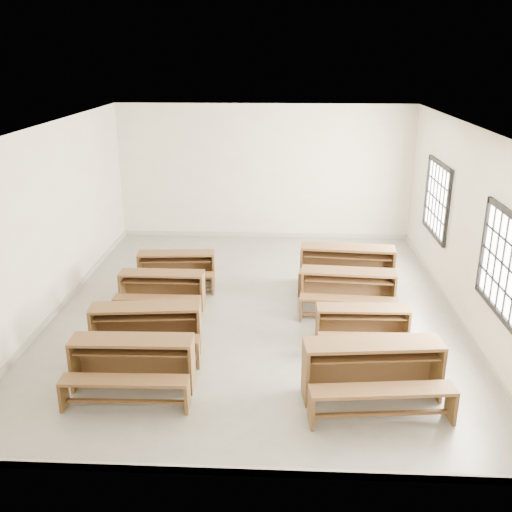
{
  "coord_description": "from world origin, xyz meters",
  "views": [
    {
      "loc": [
        0.45,
        -9.21,
        4.3
      ],
      "look_at": [
        0.0,
        0.0,
        1.0
      ],
      "focal_mm": 40.0,
      "sensor_mm": 36.0,
      "label": 1
    }
  ],
  "objects_px": {
    "desk_set_4": "(373,368)",
    "desk_set_6": "(348,288)",
    "desk_set_0": "(132,361)",
    "desk_set_1": "(146,326)",
    "desk_set_2": "(162,288)",
    "desk_set_7": "(347,264)",
    "desk_set_3": "(176,267)",
    "desk_set_5": "(363,324)"
  },
  "relations": [
    {
      "from": "desk_set_4",
      "to": "desk_set_5",
      "type": "bearing_deg",
      "value": 81.9
    },
    {
      "from": "desk_set_2",
      "to": "desk_set_5",
      "type": "distance_m",
      "value": 3.58
    },
    {
      "from": "desk_set_5",
      "to": "desk_set_7",
      "type": "xyz_separation_m",
      "value": [
        -0.0,
        2.37,
        0.1
      ]
    },
    {
      "from": "desk_set_0",
      "to": "desk_set_1",
      "type": "relative_size",
      "value": 0.96
    },
    {
      "from": "desk_set_2",
      "to": "desk_set_4",
      "type": "relative_size",
      "value": 0.79
    },
    {
      "from": "desk_set_1",
      "to": "desk_set_7",
      "type": "bearing_deg",
      "value": 33.67
    },
    {
      "from": "desk_set_6",
      "to": "desk_set_7",
      "type": "bearing_deg",
      "value": 89.45
    },
    {
      "from": "desk_set_1",
      "to": "desk_set_4",
      "type": "bearing_deg",
      "value": -24.89
    },
    {
      "from": "desk_set_1",
      "to": "desk_set_4",
      "type": "distance_m",
      "value": 3.41
    },
    {
      "from": "desk_set_0",
      "to": "desk_set_7",
      "type": "height_order",
      "value": "desk_set_7"
    },
    {
      "from": "desk_set_1",
      "to": "desk_set_2",
      "type": "bearing_deg",
      "value": 87.09
    },
    {
      "from": "desk_set_2",
      "to": "desk_set_4",
      "type": "bearing_deg",
      "value": -38.57
    },
    {
      "from": "desk_set_0",
      "to": "desk_set_2",
      "type": "relative_size",
      "value": 1.11
    },
    {
      "from": "desk_set_2",
      "to": "desk_set_5",
      "type": "height_order",
      "value": "desk_set_2"
    },
    {
      "from": "desk_set_7",
      "to": "desk_set_3",
      "type": "bearing_deg",
      "value": -173.58
    },
    {
      "from": "desk_set_0",
      "to": "desk_set_4",
      "type": "distance_m",
      "value": 3.17
    },
    {
      "from": "desk_set_5",
      "to": "desk_set_7",
      "type": "height_order",
      "value": "desk_set_7"
    },
    {
      "from": "desk_set_4",
      "to": "desk_set_7",
      "type": "distance_m",
      "value": 3.82
    },
    {
      "from": "desk_set_4",
      "to": "desk_set_7",
      "type": "height_order",
      "value": "same"
    },
    {
      "from": "desk_set_2",
      "to": "desk_set_4",
      "type": "xyz_separation_m",
      "value": [
        3.31,
        -2.67,
        0.08
      ]
    },
    {
      "from": "desk_set_0",
      "to": "desk_set_3",
      "type": "height_order",
      "value": "desk_set_0"
    },
    {
      "from": "desk_set_2",
      "to": "desk_set_6",
      "type": "relative_size",
      "value": 0.88
    },
    {
      "from": "desk_set_1",
      "to": "desk_set_4",
      "type": "xyz_separation_m",
      "value": [
        3.23,
        -1.11,
        0.04
      ]
    },
    {
      "from": "desk_set_1",
      "to": "desk_set_7",
      "type": "height_order",
      "value": "desk_set_7"
    },
    {
      "from": "desk_set_3",
      "to": "desk_set_5",
      "type": "distance_m",
      "value": 4.01
    },
    {
      "from": "desk_set_0",
      "to": "desk_set_5",
      "type": "bearing_deg",
      "value": 21.64
    },
    {
      "from": "desk_set_3",
      "to": "desk_set_7",
      "type": "bearing_deg",
      "value": -3.35
    },
    {
      "from": "desk_set_3",
      "to": "desk_set_6",
      "type": "relative_size",
      "value": 0.91
    },
    {
      "from": "desk_set_1",
      "to": "desk_set_6",
      "type": "xyz_separation_m",
      "value": [
        3.19,
        1.63,
        -0.0
      ]
    },
    {
      "from": "desk_set_1",
      "to": "desk_set_0",
      "type": "bearing_deg",
      "value": -92.79
    },
    {
      "from": "desk_set_0",
      "to": "desk_set_2",
      "type": "height_order",
      "value": "desk_set_0"
    },
    {
      "from": "desk_set_0",
      "to": "desk_set_4",
      "type": "xyz_separation_m",
      "value": [
        3.17,
        -0.08,
        0.04
      ]
    },
    {
      "from": "desk_set_3",
      "to": "desk_set_4",
      "type": "distance_m",
      "value": 4.95
    },
    {
      "from": "desk_set_4",
      "to": "desk_set_6",
      "type": "height_order",
      "value": "desk_set_4"
    },
    {
      "from": "desk_set_7",
      "to": "desk_set_6",
      "type": "bearing_deg",
      "value": -89.77
    },
    {
      "from": "desk_set_1",
      "to": "desk_set_6",
      "type": "bearing_deg",
      "value": 21.13
    },
    {
      "from": "desk_set_0",
      "to": "desk_set_6",
      "type": "bearing_deg",
      "value": 38.94
    },
    {
      "from": "desk_set_1",
      "to": "desk_set_7",
      "type": "distance_m",
      "value": 4.25
    },
    {
      "from": "desk_set_5",
      "to": "desk_set_6",
      "type": "xyz_separation_m",
      "value": [
        -0.09,
        1.29,
        0.06
      ]
    },
    {
      "from": "desk_set_4",
      "to": "desk_set_5",
      "type": "relative_size",
      "value": 1.32
    },
    {
      "from": "desk_set_4",
      "to": "desk_set_6",
      "type": "xyz_separation_m",
      "value": [
        -0.04,
        2.74,
        -0.04
      ]
    },
    {
      "from": "desk_set_7",
      "to": "desk_set_2",
      "type": "bearing_deg",
      "value": -156.17
    }
  ]
}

